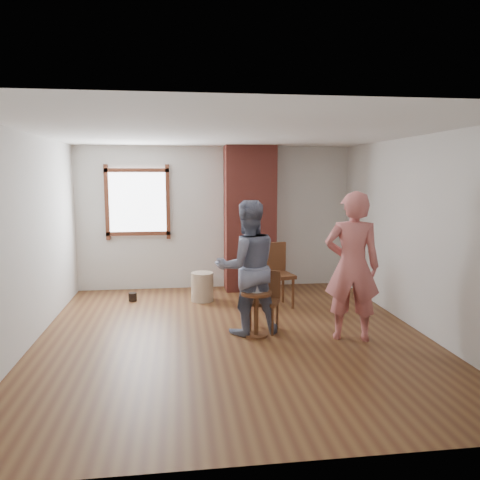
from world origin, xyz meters
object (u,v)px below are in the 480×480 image
Objects in this scene: dining_chair_left at (275,271)px; side_table at (256,306)px; dining_chair_right at (265,297)px; man at (247,267)px; stoneware_crock at (202,287)px; person_pink at (352,266)px.

dining_chair_left is 1.67× the size of side_table.
dining_chair_right reaches higher than side_table.
man is (-0.09, 0.18, 0.48)m from side_table.
man is (0.51, -1.67, 0.64)m from stoneware_crock.
dining_chair_right is 1.23m from person_pink.
dining_chair_right reaches higher than stoneware_crock.
dining_chair_left reaches higher than dining_chair_right.
side_table is 0.32× the size of person_pink.
stoneware_crock is at bearing 148.38° from dining_chair_left.
person_pink is (0.64, -1.66, 0.38)m from dining_chair_left.
person_pink is at bearing -49.34° from stoneware_crock.
dining_chair_right is at bearing 58.23° from side_table.
person_pink reaches higher than dining_chair_right.
dining_chair_right is 0.42× the size of person_pink.
side_table is (-0.17, -0.27, -0.05)m from dining_chair_right.
man is at bearing -2.13° from person_pink.
side_table is at bearing -122.49° from dining_chair_left.
side_table reaches higher than stoneware_crock.
man is 1.34m from person_pink.
stoneware_crock is at bearing 140.21° from dining_chair_right.
side_table is at bearing 107.70° from man.
side_table is at bearing -72.01° from stoneware_crock.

